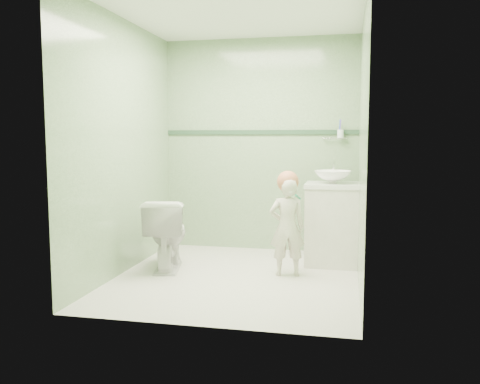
# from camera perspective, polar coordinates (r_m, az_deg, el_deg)

# --- Properties ---
(ground) EXTENTS (2.50, 2.50, 0.00)m
(ground) POSITION_cam_1_polar(r_m,az_deg,el_deg) (4.74, -0.38, -9.61)
(ground) COLOR silver
(ground) RESTS_ON ground
(room_shell) EXTENTS (2.50, 2.54, 2.40)m
(room_shell) POSITION_cam_1_polar(r_m,az_deg,el_deg) (4.56, -0.39, 5.05)
(room_shell) COLOR gray
(room_shell) RESTS_ON ground
(trim_stripe) EXTENTS (2.20, 0.02, 0.05)m
(trim_stripe) POSITION_cam_1_polar(r_m,az_deg,el_deg) (5.78, 2.26, 6.77)
(trim_stripe) COLOR #2A4832
(trim_stripe) RESTS_ON room_shell
(vanity) EXTENTS (0.52, 0.50, 0.80)m
(vanity) POSITION_cam_1_polar(r_m,az_deg,el_deg) (5.23, 10.33, -3.71)
(vanity) COLOR silver
(vanity) RESTS_ON ground
(counter) EXTENTS (0.54, 0.52, 0.04)m
(counter) POSITION_cam_1_polar(r_m,az_deg,el_deg) (5.18, 10.42, 0.76)
(counter) COLOR white
(counter) RESTS_ON vanity
(basin) EXTENTS (0.37, 0.37, 0.13)m
(basin) POSITION_cam_1_polar(r_m,az_deg,el_deg) (5.17, 10.43, 1.69)
(basin) COLOR white
(basin) RESTS_ON counter
(faucet) EXTENTS (0.03, 0.13, 0.18)m
(faucet) POSITION_cam_1_polar(r_m,az_deg,el_deg) (5.35, 10.51, 2.69)
(faucet) COLOR silver
(faucet) RESTS_ON counter
(cup_holder) EXTENTS (0.26, 0.07, 0.21)m
(cup_holder) POSITION_cam_1_polar(r_m,az_deg,el_deg) (5.64, 11.19, 6.45)
(cup_holder) COLOR silver
(cup_holder) RESTS_ON room_shell
(toilet) EXTENTS (0.53, 0.75, 0.70)m
(toilet) POSITION_cam_1_polar(r_m,az_deg,el_deg) (5.02, -8.28, -4.69)
(toilet) COLOR white
(toilet) RESTS_ON ground
(toddler) EXTENTS (0.37, 0.29, 0.92)m
(toddler) POSITION_cam_1_polar(r_m,az_deg,el_deg) (4.73, 5.34, -3.97)
(toddler) COLOR beige
(toddler) RESTS_ON ground
(hair_cap) EXTENTS (0.20, 0.20, 0.20)m
(hair_cap) POSITION_cam_1_polar(r_m,az_deg,el_deg) (4.70, 5.43, 1.17)
(hair_cap) COLOR #C2704C
(hair_cap) RESTS_ON toddler
(teal_toothbrush) EXTENTS (0.11, 0.14, 0.08)m
(teal_toothbrush) POSITION_cam_1_polar(r_m,az_deg,el_deg) (4.57, 6.47, -0.50)
(teal_toothbrush) COLOR #157C56
(teal_toothbrush) RESTS_ON toddler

